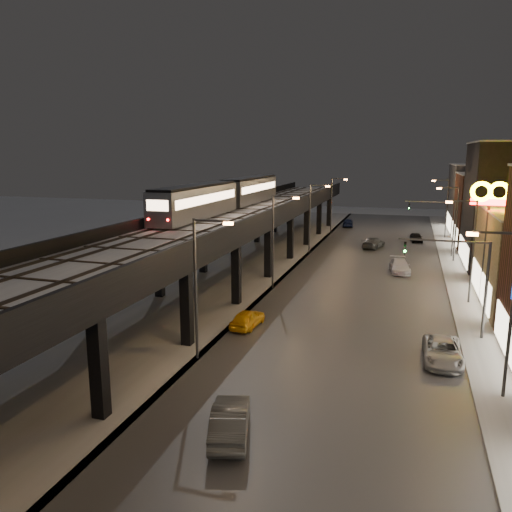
% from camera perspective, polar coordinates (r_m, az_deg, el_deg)
% --- Properties ---
extents(ground, '(220.00, 220.00, 0.00)m').
position_cam_1_polar(ground, '(22.49, -19.68, -23.83)').
color(ground, silver).
extents(road_surface, '(17.00, 120.00, 0.06)m').
position_cam_1_polar(road_surface, '(51.12, 12.02, -3.13)').
color(road_surface, '#46474D').
rests_on(road_surface, ground).
extents(sidewalk_right, '(4.00, 120.00, 0.14)m').
position_cam_1_polar(sidewalk_right, '(51.26, 23.23, -3.75)').
color(sidewalk_right, '#9FA1A8').
rests_on(sidewalk_right, ground).
extents(under_viaduct_pavement, '(11.00, 120.00, 0.06)m').
position_cam_1_polar(under_viaduct_pavement, '(53.93, -2.40, -2.12)').
color(under_viaduct_pavement, '#9FA1A8').
rests_on(under_viaduct_pavement, ground).
extents(elevated_viaduct, '(9.00, 100.00, 6.30)m').
position_cam_1_polar(elevated_viaduct, '(49.96, -3.68, 3.30)').
color(elevated_viaduct, black).
rests_on(elevated_viaduct, ground).
extents(viaduct_trackbed, '(8.40, 100.00, 0.32)m').
position_cam_1_polar(viaduct_trackbed, '(49.98, -3.65, 4.20)').
color(viaduct_trackbed, '#B2B7C1').
rests_on(viaduct_trackbed, elevated_viaduct).
extents(viaduct_parapet_streetside, '(0.30, 100.00, 1.10)m').
position_cam_1_polar(viaduct_parapet_streetside, '(48.57, 1.18, 4.55)').
color(viaduct_parapet_streetside, black).
rests_on(viaduct_parapet_streetside, elevated_viaduct).
extents(viaduct_parapet_far, '(0.30, 100.00, 1.10)m').
position_cam_1_polar(viaduct_parapet_far, '(51.65, -8.16, 4.86)').
color(viaduct_parapet_far, black).
rests_on(viaduct_parapet_far, elevated_viaduct).
extents(building_e, '(12.20, 12.20, 10.16)m').
position_cam_1_polar(building_e, '(77.68, 26.37, 4.68)').
color(building_e, '#4C2119').
rests_on(building_e, ground).
extents(building_f, '(12.20, 16.20, 11.16)m').
position_cam_1_polar(building_f, '(91.44, 25.08, 5.97)').
color(building_f, '#37383D').
rests_on(building_f, ground).
extents(streetlight_left_1, '(2.57, 0.28, 9.00)m').
position_cam_1_polar(streetlight_left_1, '(30.83, -6.48, -2.68)').
color(streetlight_left_1, '#38383A').
rests_on(streetlight_left_1, ground).
extents(streetlight_right_1, '(2.56, 0.28, 9.00)m').
position_cam_1_polar(streetlight_right_1, '(28.78, 26.74, -4.91)').
color(streetlight_right_1, '#38383A').
rests_on(streetlight_right_1, ground).
extents(streetlight_left_2, '(2.57, 0.28, 9.00)m').
position_cam_1_polar(streetlight_left_2, '(47.52, 2.26, 2.42)').
color(streetlight_left_2, '#38383A').
rests_on(streetlight_left_2, ground).
extents(streetlight_right_2, '(2.56, 0.28, 9.00)m').
position_cam_1_polar(streetlight_right_2, '(46.22, 23.27, 1.22)').
color(streetlight_right_2, '#38383A').
rests_on(streetlight_right_2, ground).
extents(streetlight_left_3, '(2.57, 0.28, 9.00)m').
position_cam_1_polar(streetlight_left_3, '(64.91, 6.41, 4.82)').
color(streetlight_left_3, '#38383A').
rests_on(streetlight_left_3, ground).
extents(streetlight_right_3, '(2.56, 0.28, 9.00)m').
position_cam_1_polar(streetlight_right_3, '(63.97, 21.70, 3.98)').
color(streetlight_right_3, '#38383A').
rests_on(streetlight_right_3, ground).
extents(streetlight_left_4, '(2.57, 0.28, 9.00)m').
position_cam_1_polar(streetlight_left_4, '(82.57, 8.80, 6.20)').
color(streetlight_left_4, '#38383A').
rests_on(streetlight_left_4, ground).
extents(streetlight_right_4, '(2.56, 0.28, 9.00)m').
position_cam_1_polar(streetlight_right_4, '(81.82, 20.82, 5.53)').
color(streetlight_right_4, '#38383A').
rests_on(streetlight_right_4, ground).
extents(traffic_light_rig_a, '(6.10, 0.34, 7.00)m').
position_cam_1_polar(traffic_light_rig_a, '(37.48, 23.15, -2.15)').
color(traffic_light_rig_a, '#38383A').
rests_on(traffic_light_rig_a, ground).
extents(traffic_light_rig_b, '(6.10, 0.34, 7.00)m').
position_cam_1_polar(traffic_light_rig_b, '(66.96, 20.72, 3.72)').
color(traffic_light_rig_b, '#38383A').
rests_on(traffic_light_rig_b, ground).
extents(subway_train, '(2.71, 33.34, 3.23)m').
position_cam_1_polar(subway_train, '(57.70, -3.31, 7.02)').
color(subway_train, gray).
rests_on(subway_train, viaduct_trackbed).
extents(car_taxi, '(1.92, 4.05, 1.34)m').
position_cam_1_polar(car_taxi, '(37.61, -0.98, -7.22)').
color(car_taxi, yellow).
rests_on(car_taxi, ground).
extents(car_near_white, '(2.85, 4.95, 1.54)m').
position_cam_1_polar(car_near_white, '(24.13, -2.98, -18.32)').
color(car_near_white, '#575A5D').
rests_on(car_near_white, ground).
extents(car_mid_dark, '(3.20, 5.25, 1.42)m').
position_cam_1_polar(car_mid_dark, '(70.66, 13.26, 1.43)').
color(car_mid_dark, '#484B51').
rests_on(car_mid_dark, ground).
extents(car_far_white, '(2.29, 4.63, 1.52)m').
position_cam_1_polar(car_far_white, '(90.61, 10.45, 3.76)').
color(car_far_white, '#111C44').
rests_on(car_far_white, ground).
extents(car_onc_dark, '(2.34, 5.01, 1.39)m').
position_cam_1_polar(car_onc_dark, '(33.65, 20.54, -10.26)').
color(car_onc_dark, '#A1A4AB').
rests_on(car_onc_dark, ground).
extents(car_onc_white, '(2.64, 5.15, 1.43)m').
position_cam_1_polar(car_onc_white, '(56.84, 16.08, -1.15)').
color(car_onc_white, white).
rests_on(car_onc_white, ground).
extents(car_onc_red, '(2.09, 4.06, 1.32)m').
position_cam_1_polar(car_onc_red, '(77.36, 17.84, 2.00)').
color(car_onc_red, black).
rests_on(car_onc_red, ground).
extents(sign_mcdonalds, '(3.14, 0.61, 10.54)m').
position_cam_1_polar(sign_mcdonalds, '(46.49, 25.10, 5.39)').
color(sign_mcdonalds, '#38383A').
rests_on(sign_mcdonalds, ground).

